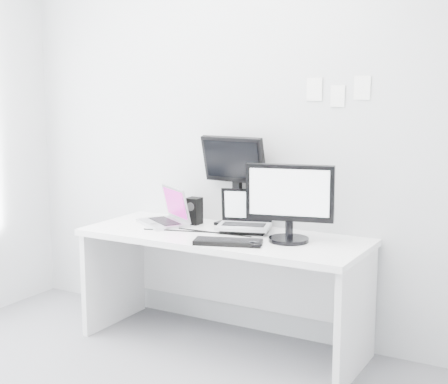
{
  "coord_description": "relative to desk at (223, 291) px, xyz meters",
  "views": [
    {
      "loc": [
        1.95,
        -2.18,
        1.64
      ],
      "look_at": [
        0.02,
        1.23,
        1.0
      ],
      "focal_mm": 52.17,
      "sensor_mm": 36.0,
      "label": 1
    }
  ],
  "objects": [
    {
      "name": "mouse",
      "position": [
        0.32,
        -0.2,
        0.38
      ],
      "size": [
        0.1,
        0.06,
        0.03
      ],
      "primitive_type": "ellipsoid",
      "rotation": [
        0.0,
        0.0,
        -0.03
      ],
      "color": "black",
      "rests_on": "desk"
    },
    {
      "name": "dell_laptop",
      "position": [
        0.09,
        0.11,
        0.5
      ],
      "size": [
        0.39,
        0.34,
        0.27
      ],
      "primitive_type": "cube",
      "rotation": [
        0.0,
        0.0,
        0.31
      ],
      "color": "#B8BABF",
      "rests_on": "desk"
    },
    {
      "name": "wall_note_2",
      "position": [
        0.75,
        0.34,
        1.26
      ],
      "size": [
        0.1,
        0.0,
        0.14
      ],
      "primitive_type": "cube",
      "color": "white",
      "rests_on": "back_wall"
    },
    {
      "name": "wall_note_1",
      "position": [
        0.6,
        0.34,
        1.22
      ],
      "size": [
        0.09,
        0.0,
        0.13
      ],
      "primitive_type": "cube",
      "color": "white",
      "rests_on": "back_wall"
    },
    {
      "name": "samsung_monitor",
      "position": [
        0.44,
        0.02,
        0.6
      ],
      "size": [
        0.56,
        0.36,
        0.48
      ],
      "primitive_type": "cube",
      "rotation": [
        0.0,
        0.0,
        0.25
      ],
      "color": "black",
      "rests_on": "desk"
    },
    {
      "name": "keyboard",
      "position": [
        0.16,
        -0.21,
        0.38
      ],
      "size": [
        0.42,
        0.26,
        0.03
      ],
      "primitive_type": "cube",
      "rotation": [
        0.0,
        0.0,
        0.33
      ],
      "color": "black",
      "rests_on": "desk"
    },
    {
      "name": "wall_note_0",
      "position": [
        0.45,
        0.34,
        1.26
      ],
      "size": [
        0.1,
        0.0,
        0.14
      ],
      "primitive_type": "cube",
      "color": "white",
      "rests_on": "back_wall"
    },
    {
      "name": "speaker",
      "position": [
        -0.31,
        0.17,
        0.45
      ],
      "size": [
        0.1,
        0.1,
        0.18
      ],
      "primitive_type": "cube",
      "rotation": [
        0.0,
        0.0,
        -0.13
      ],
      "color": "black",
      "rests_on": "desk"
    },
    {
      "name": "macbook",
      "position": [
        -0.49,
        0.05,
        0.5
      ],
      "size": [
        0.43,
        0.41,
        0.26
      ],
      "primitive_type": "cube",
      "rotation": [
        0.0,
        0.0,
        -0.56
      ],
      "color": "#ADADB1",
      "rests_on": "desk"
    },
    {
      "name": "back_wall",
      "position": [
        0.0,
        0.35,
        0.99
      ],
      "size": [
        3.6,
        0.0,
        3.6
      ],
      "primitive_type": "plane",
      "rotation": [
        1.57,
        0.0,
        0.0
      ],
      "color": "silver",
      "rests_on": "ground"
    },
    {
      "name": "desk",
      "position": [
        0.0,
        0.0,
        0.0
      ],
      "size": [
        1.8,
        0.7,
        0.73
      ],
      "primitive_type": "cube",
      "color": "white",
      "rests_on": "ground"
    },
    {
      "name": "rear_monitor",
      "position": [
        -0.06,
        0.27,
        0.67
      ],
      "size": [
        0.45,
        0.18,
        0.61
      ],
      "primitive_type": "cube",
      "rotation": [
        0.0,
        0.0,
        -0.04
      ],
      "color": "black",
      "rests_on": "desk"
    }
  ]
}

